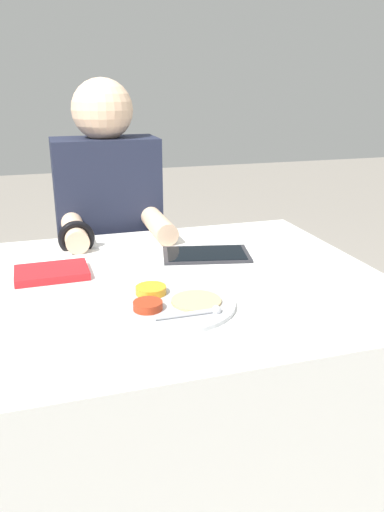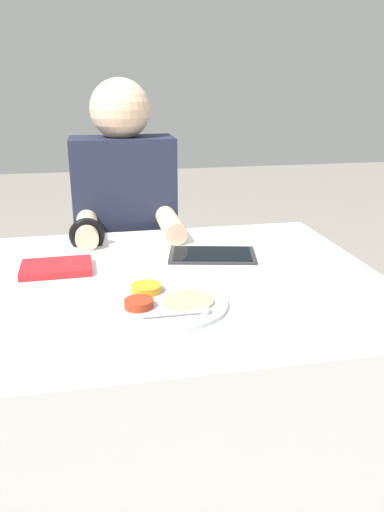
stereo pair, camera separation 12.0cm
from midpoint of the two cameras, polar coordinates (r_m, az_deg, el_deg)
ground_plane at (r=1.67m, az=-1.89°, el=-25.72°), size 12.00×12.00×0.00m
dining_table at (r=1.45m, az=-2.04°, el=-15.83°), size 1.21×0.91×0.70m
thali_tray at (r=1.13m, az=-0.12°, el=-5.34°), size 0.28×0.28×0.03m
red_notebook at (r=1.37m, az=-12.82°, el=-1.41°), size 0.19×0.13×0.02m
tablet_device at (r=1.45m, az=4.68°, el=0.09°), size 0.28×0.20×0.01m
person_diner at (r=1.88m, az=-5.68°, el=0.29°), size 0.37×0.45×1.20m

